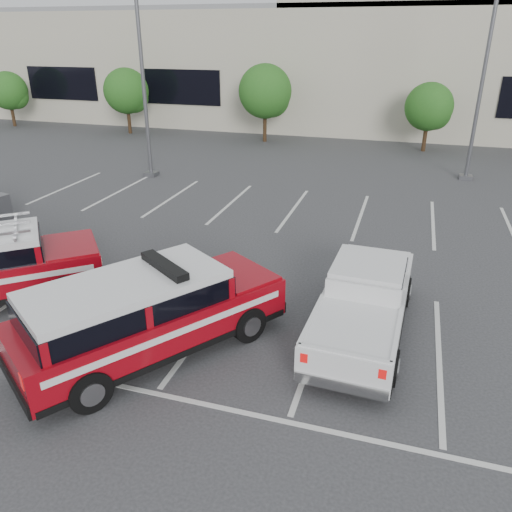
% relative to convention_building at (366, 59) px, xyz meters
% --- Properties ---
extents(ground, '(120.00, 120.00, 0.00)m').
position_rel_convention_building_xyz_m(ground, '(-0.18, -31.86, -4.72)').
color(ground, '#323234').
rests_on(ground, ground).
extents(stall_markings, '(23.00, 15.00, 0.01)m').
position_rel_convention_building_xyz_m(stall_markings, '(-0.18, -27.36, -4.71)').
color(stall_markings, silver).
rests_on(stall_markings, ground).
extents(convention_building, '(60.00, 16.99, 13.20)m').
position_rel_convention_building_xyz_m(convention_building, '(0.00, 0.00, 0.00)').
color(convention_building, '#B3AC98').
rests_on(convention_building, ground).
extents(tree_far_left, '(2.77, 2.77, 3.99)m').
position_rel_convention_building_xyz_m(tree_far_left, '(-25.09, -9.82, -2.22)').
color(tree_far_left, '#3F2B19').
rests_on(tree_far_left, ground).
extents(tree_left, '(3.07, 3.07, 4.42)m').
position_rel_convention_building_xyz_m(tree_left, '(-15.09, -9.82, -1.95)').
color(tree_left, '#3F2B19').
rests_on(tree_left, ground).
extents(tree_mid_left, '(3.37, 3.37, 4.85)m').
position_rel_convention_building_xyz_m(tree_mid_left, '(-5.09, -9.82, -1.68)').
color(tree_mid_left, '#3F2B19').
rests_on(tree_mid_left, ground).
extents(tree_mid_right, '(2.77, 2.77, 3.99)m').
position_rel_convention_building_xyz_m(tree_mid_right, '(4.91, -9.82, -2.22)').
color(tree_mid_right, '#3F2B19').
rests_on(tree_mid_right, ground).
extents(light_pole_left, '(0.90, 0.60, 10.24)m').
position_rel_convention_building_xyz_m(light_pole_left, '(-8.18, -19.86, 0.47)').
color(light_pole_left, '#59595E').
rests_on(light_pole_left, ground).
extents(light_pole_mid, '(0.90, 0.60, 10.24)m').
position_rel_convention_building_xyz_m(light_pole_mid, '(6.82, -15.86, 0.47)').
color(light_pole_mid, '#59595E').
rests_on(light_pole_mid, ground).
extents(fire_chief_suv, '(5.08, 6.06, 2.07)m').
position_rel_convention_building_xyz_m(fire_chief_suv, '(-0.96, -33.44, -3.87)').
color(fire_chief_suv, maroon).
rests_on(fire_chief_suv, ground).
extents(white_pickup, '(2.07, 5.40, 1.64)m').
position_rel_convention_building_xyz_m(white_pickup, '(3.45, -31.21, -4.07)').
color(white_pickup, silver).
rests_on(white_pickup, ground).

